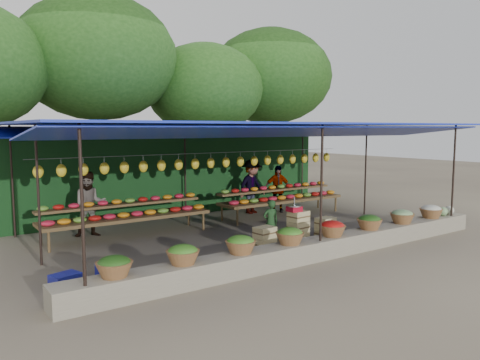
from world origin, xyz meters
TOP-DOWN VIEW (x-y plane):
  - ground at (0.00, 0.00)m, footprint 60.00×60.00m
  - stone_curb at (0.00, -2.75)m, footprint 10.60×0.55m
  - stall_canopy at (0.00, 0.07)m, footprint 10.80×6.60m
  - produce_baskets at (-0.10, -2.75)m, footprint 8.98×0.58m
  - netting_backdrop at (0.00, 3.15)m, footprint 10.60×0.06m
  - tree_row at (0.50, 6.09)m, footprint 16.51×5.50m
  - fruit_table_left at (-2.49, 1.35)m, footprint 4.21×0.95m
  - fruit_table_right at (2.51, 1.35)m, footprint 4.21×0.95m
  - crate_counter at (0.56, -1.58)m, footprint 2.38×0.39m
  - weighing_scale at (0.45, -1.58)m, footprint 0.32×0.32m
  - vendor_seated at (-0.06, -1.34)m, footprint 0.43×0.33m
  - customer_left at (-3.22, 1.89)m, footprint 0.91×0.77m
  - customer_mid at (2.00, 2.18)m, footprint 1.22×0.85m
  - customer_right at (2.80, 1.88)m, footprint 0.95×0.74m
  - blue_crate_front at (-4.79, -1.72)m, footprint 0.53×0.44m
  - blue_crate_back at (-3.91, -1.48)m, footprint 0.56×0.49m

SIDE VIEW (x-z plane):
  - ground at x=0.00m, z-range 0.00..0.00m
  - blue_crate_front at x=-4.79m, z-range 0.00..0.27m
  - blue_crate_back at x=-3.91m, z-range 0.00..0.28m
  - stone_curb at x=0.00m, z-range 0.00..0.40m
  - crate_counter at x=0.56m, z-range -0.07..0.70m
  - vendor_seated at x=-0.06m, z-range 0.00..1.06m
  - produce_baskets at x=-0.10m, z-range 0.40..0.73m
  - fruit_table_left at x=-2.49m, z-range 0.14..1.07m
  - fruit_table_right at x=2.51m, z-range 0.14..1.07m
  - customer_right at x=2.80m, z-range 0.00..1.51m
  - customer_left at x=-3.22m, z-range 0.00..1.63m
  - weighing_scale at x=0.45m, z-range 0.68..1.02m
  - customer_mid at x=2.00m, z-range 0.00..1.72m
  - netting_backdrop at x=0.00m, z-range 0.00..2.50m
  - stall_canopy at x=0.00m, z-range 1.26..4.08m
  - tree_row at x=0.50m, z-range 1.14..8.26m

